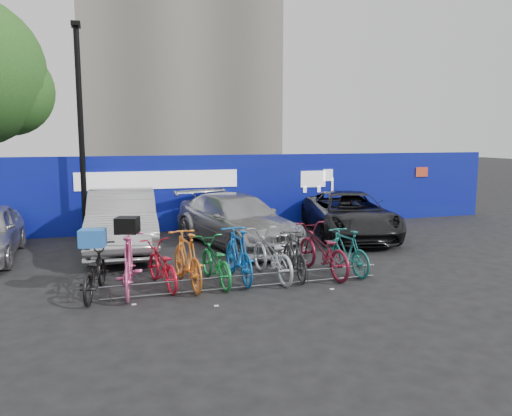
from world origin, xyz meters
name	(u,v)px	position (x,y,z in m)	size (l,w,h in m)	color
ground	(239,281)	(0.00, 0.00, 0.00)	(100.00, 100.00, 0.00)	black
hoarding	(191,193)	(0.01, 6.00, 1.20)	(22.00, 0.18, 2.40)	#0B0F9A
lamppost	(81,126)	(-3.20, 5.40, 3.27)	(0.25, 0.50, 6.11)	black
bike_rack	(247,281)	(0.00, -0.60, 0.16)	(5.60, 0.03, 0.30)	#595B60
car_1	(122,221)	(-2.21, 3.63, 0.80)	(1.68, 4.83, 1.59)	#A2A2A6
car_2	(237,220)	(0.83, 3.37, 0.70)	(1.95, 4.80, 1.39)	#9C9DA1
car_3	(349,214)	(4.38, 3.57, 0.66)	(2.21, 4.78, 1.33)	black
bike_0	(94,271)	(-2.87, -0.16, 0.48)	(0.63, 1.81, 0.95)	black
bike_1	(129,263)	(-2.24, -0.17, 0.59)	(0.55, 1.95, 1.17)	#DC4F8C
bike_2	(162,265)	(-1.60, 0.02, 0.45)	(0.60, 1.72, 0.90)	red
bike_3	(187,259)	(-1.10, -0.10, 0.57)	(0.54, 1.90, 1.14)	orange
bike_4	(215,261)	(-0.53, -0.06, 0.47)	(0.62, 1.78, 0.94)	#158036
bike_5	(238,254)	(-0.02, 0.00, 0.56)	(0.53, 1.88, 1.13)	blue
bike_6	(271,255)	(0.68, -0.05, 0.51)	(0.68, 1.96, 1.03)	#ABAFB3
bike_7	(295,255)	(1.18, -0.12, 0.50)	(0.47, 1.65, 0.99)	#252527
bike_8	(322,250)	(1.85, -0.06, 0.54)	(0.72, 2.06, 1.08)	maroon
bike_9	(346,251)	(2.40, -0.13, 0.50)	(0.47, 1.66, 1.00)	#1C6D67
cargo_crate	(92,238)	(-2.87, -0.16, 1.12)	(0.46, 0.35, 0.33)	blue
cargo_topcase	(127,225)	(-2.24, -0.17, 1.33)	(0.41, 0.37, 0.30)	black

